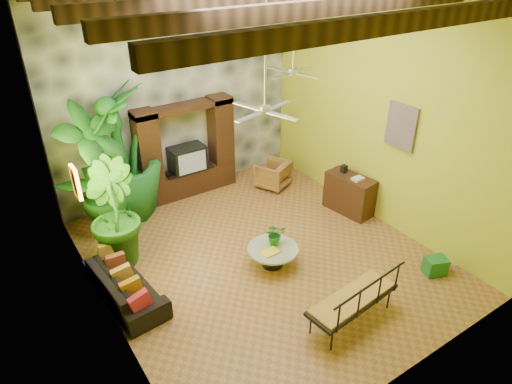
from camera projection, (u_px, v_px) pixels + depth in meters
ground at (260, 255)px, 9.15m from camera, size 7.00×7.00×0.00m
back_wall at (175, 90)px, 10.45m from camera, size 6.00×0.02×5.00m
left_wall at (86, 186)px, 6.46m from camera, size 0.02×7.00×5.00m
right_wall at (381, 108)px, 9.37m from camera, size 0.02×7.00×5.00m
stone_accent_wall at (176, 91)px, 10.41m from camera, size 5.98×0.10×4.98m
entertainment_center at (187, 157)px, 10.94m from camera, size 2.40×0.55×2.30m
ceiling_fan_front at (265, 97)px, 7.09m from camera, size 1.28×1.28×1.86m
ceiling_fan_back at (293, 61)px, 9.12m from camera, size 1.28×1.28×1.86m
wall_art_mask at (76, 182)px, 7.40m from camera, size 0.06×0.32×0.55m
wall_art_painting at (401, 127)px, 9.02m from camera, size 0.06×0.70×0.90m
sofa at (125, 285)px, 7.95m from camera, size 0.94×2.03×0.57m
wicker_armchair at (273, 174)px, 11.50m from camera, size 0.97×0.98×0.68m
tall_plant_a at (98, 172)px, 9.19m from camera, size 1.80×1.58×2.87m
tall_plant_b at (112, 214)px, 8.54m from camera, size 1.12×1.30×2.09m
tall_plant_c at (119, 153)px, 9.81m from camera, size 2.13×2.13×3.02m
coffee_table at (273, 254)px, 8.76m from camera, size 0.98×0.98×0.40m
centerpiece_plant at (275, 234)px, 8.73m from camera, size 0.47×0.44×0.43m
yellow_tray at (270, 252)px, 8.55m from camera, size 0.32×0.24×0.03m
iron_bench at (356, 299)px, 7.29m from camera, size 1.73×0.77×0.57m
side_console at (349, 194)px, 10.41m from camera, size 0.66×1.18×0.90m
green_bin at (435, 266)px, 8.58m from camera, size 0.48×0.42×0.34m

